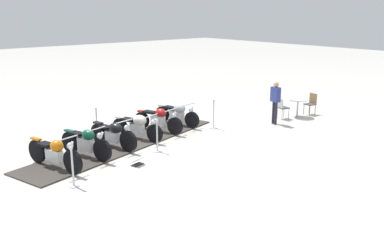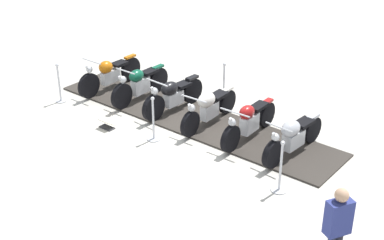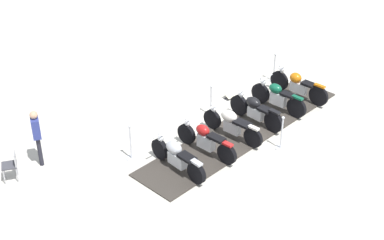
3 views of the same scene
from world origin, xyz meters
name	(u,v)px [view 3 (image 3 of 3)]	position (x,y,z in m)	size (l,w,h in m)	color
ground_plane	(244,131)	(0.00, 0.00, 0.00)	(80.00, 80.00, 0.00)	beige
display_platform	(244,130)	(0.00, 0.00, 0.02)	(8.03, 1.66, 0.04)	#38332D
motorcycle_copper	(298,85)	(0.76, -2.81, 0.52)	(2.26, 0.84, 1.03)	black
motorcycle_forest	(278,97)	(0.46, -1.69, 0.52)	(2.08, 0.80, 1.01)	black
motorcycle_black	(255,110)	(0.18, -0.56, 0.51)	(2.11, 0.74, 1.00)	black
motorcycle_cream	(231,123)	(-0.11, 0.58, 0.53)	(2.15, 0.89, 0.93)	black
motorcycle_maroon	(206,139)	(-0.41, 1.70, 0.50)	(2.14, 0.91, 0.93)	black
motorcycle_chrome	(177,156)	(-0.69, 2.83, 0.50)	(2.16, 0.72, 0.92)	black
stanchion_right_front	(274,71)	(2.21, -2.96, 0.40)	(0.29, 0.29, 1.09)	silver
stanchion_right_rear	(131,148)	(0.51, 3.65, 0.36)	(0.34, 0.34, 1.14)	silver
stanchion_left_mid	(281,138)	(-1.36, -0.35, 0.37)	(0.32, 0.32, 1.11)	silver
stanchion_right_mid	(211,106)	(1.36, 0.35, 0.36)	(0.33, 0.33, 1.10)	silver
info_placard	(229,96)	(1.97, -0.83, 0.07)	(0.34, 0.43, 0.24)	#333338
cafe_chair_near_table	(11,164)	(1.32, 6.83, 0.52)	(0.49, 0.49, 0.88)	#B7B7BC
bystander_person	(37,133)	(1.64, 5.95, 1.03)	(0.44, 0.31, 1.72)	#23232D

